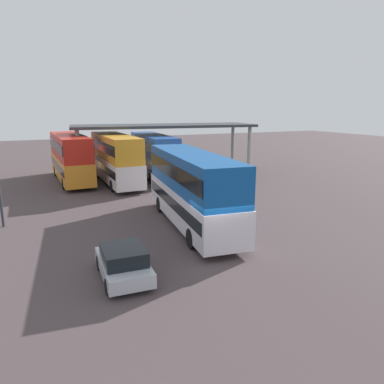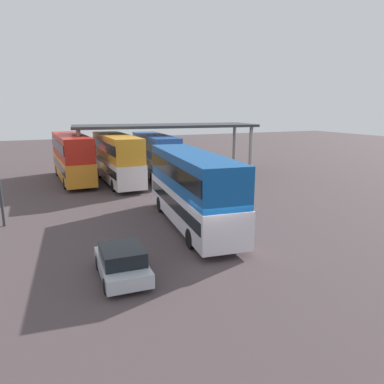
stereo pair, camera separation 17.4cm
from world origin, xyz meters
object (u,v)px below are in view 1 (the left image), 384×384
double_decker_mid_row (115,157)px  double_decker_far_right (154,154)px  double_decker_main (192,187)px  parked_hatchback (123,263)px  double_decker_near_canopy (71,156)px

double_decker_mid_row → double_decker_far_right: bearing=-70.2°
double_decker_main → parked_hatchback: double_decker_main is taller
parked_hatchback → double_decker_mid_row: size_ratio=0.35×
double_decker_main → double_decker_mid_row: size_ratio=1.03×
parked_hatchback → double_decker_mid_row: (4.10, 18.81, 1.71)m
double_decker_main → parked_hatchback: size_ratio=2.99×
double_decker_far_right → double_decker_near_canopy: bearing=85.3°
double_decker_far_right → parked_hatchback: bearing=162.2°
double_decker_main → double_decker_far_right: 15.58m
double_decker_near_canopy → double_decker_far_right: size_ratio=1.04×
double_decker_main → double_decker_far_right: (2.89, 15.31, -0.05)m
parked_hatchback → double_decker_far_right: (8.19, 20.28, 1.60)m
double_decker_near_canopy → double_decker_main: bearing=-165.0°
double_decker_main → double_decker_mid_row: (-1.20, 13.83, 0.07)m
double_decker_near_canopy → parked_hatchback: bearing=177.4°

